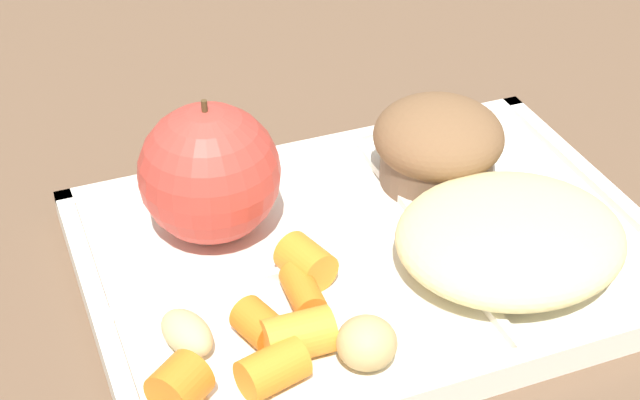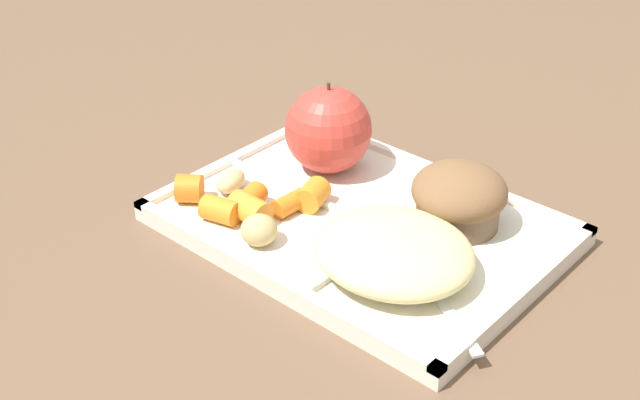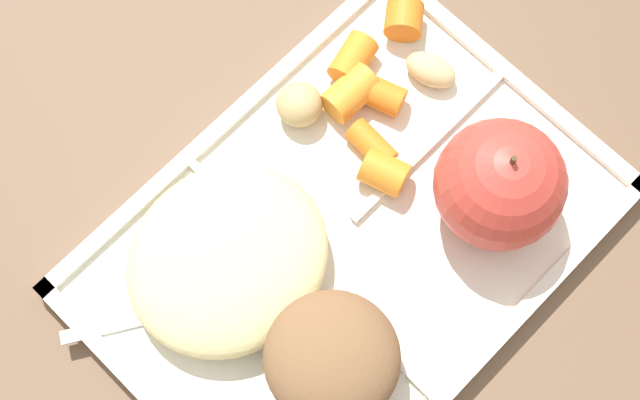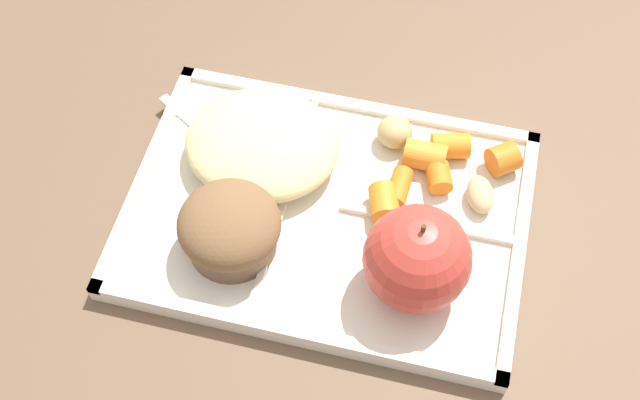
% 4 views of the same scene
% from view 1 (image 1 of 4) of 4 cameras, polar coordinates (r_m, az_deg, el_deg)
% --- Properties ---
extents(ground, '(6.00, 6.00, 0.00)m').
position_cam_1_polar(ground, '(0.62, 2.96, -3.77)').
color(ground, brown).
extents(lunch_tray, '(0.35, 0.25, 0.02)m').
position_cam_1_polar(lunch_tray, '(0.62, 2.97, -3.24)').
color(lunch_tray, silver).
rests_on(lunch_tray, ground).
extents(green_apple, '(0.09, 0.09, 0.09)m').
position_cam_1_polar(green_apple, '(0.60, -6.33, 1.52)').
color(green_apple, '#C63D33').
rests_on(green_apple, lunch_tray).
extents(bran_muffin, '(0.09, 0.09, 0.06)m').
position_cam_1_polar(bran_muffin, '(0.66, 6.75, 3.17)').
color(bran_muffin, brown).
rests_on(bran_muffin, lunch_tray).
extents(carrot_slice_edge, '(0.03, 0.03, 0.02)m').
position_cam_1_polar(carrot_slice_edge, '(0.55, -3.51, -7.08)').
color(carrot_slice_edge, orange).
rests_on(carrot_slice_edge, lunch_tray).
extents(carrot_slice_diagonal, '(0.04, 0.04, 0.03)m').
position_cam_1_polar(carrot_slice_diagonal, '(0.51, -8.03, -10.42)').
color(carrot_slice_diagonal, orange).
rests_on(carrot_slice_diagonal, lunch_tray).
extents(carrot_slice_large, '(0.02, 0.04, 0.02)m').
position_cam_1_polar(carrot_slice_large, '(0.57, -0.98, -5.27)').
color(carrot_slice_large, orange).
rests_on(carrot_slice_large, lunch_tray).
extents(carrot_slice_center, '(0.04, 0.03, 0.02)m').
position_cam_1_polar(carrot_slice_center, '(0.52, -2.72, -9.62)').
color(carrot_slice_center, orange).
rests_on(carrot_slice_center, lunch_tray).
extents(carrot_slice_tilted, '(0.04, 0.03, 0.03)m').
position_cam_1_polar(carrot_slice_tilted, '(0.53, -1.24, -7.76)').
color(carrot_slice_tilted, orange).
rests_on(carrot_slice_tilted, lunch_tray).
extents(carrot_slice_near_corner, '(0.03, 0.04, 0.03)m').
position_cam_1_polar(carrot_slice_near_corner, '(0.58, -0.81, -3.56)').
color(carrot_slice_near_corner, orange).
rests_on(carrot_slice_near_corner, lunch_tray).
extents(potato_chunk_corner, '(0.03, 0.04, 0.02)m').
position_cam_1_polar(potato_chunk_corner, '(0.55, -7.61, -7.53)').
color(potato_chunk_corner, tan).
rests_on(potato_chunk_corner, lunch_tray).
extents(potato_chunk_large, '(0.03, 0.03, 0.03)m').
position_cam_1_polar(potato_chunk_large, '(0.53, 2.68, -8.15)').
color(potato_chunk_large, tan).
rests_on(potato_chunk_large, lunch_tray).
extents(egg_noodle_pile, '(0.14, 0.13, 0.04)m').
position_cam_1_polar(egg_noodle_pile, '(0.60, 10.82, -2.11)').
color(egg_noodle_pile, beige).
rests_on(egg_noodle_pile, lunch_tray).
extents(meatball_side, '(0.04, 0.04, 0.04)m').
position_cam_1_polar(meatball_side, '(0.60, 9.52, -2.27)').
color(meatball_side, '#755B4C').
rests_on(meatball_side, lunch_tray).
extents(meatball_center, '(0.04, 0.04, 0.04)m').
position_cam_1_polar(meatball_center, '(0.60, 10.88, -1.83)').
color(meatball_center, brown).
rests_on(meatball_center, lunch_tray).
extents(plastic_fork, '(0.13, 0.09, 0.00)m').
position_cam_1_polar(plastic_fork, '(0.63, 13.97, -2.60)').
color(plastic_fork, silver).
rests_on(plastic_fork, lunch_tray).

